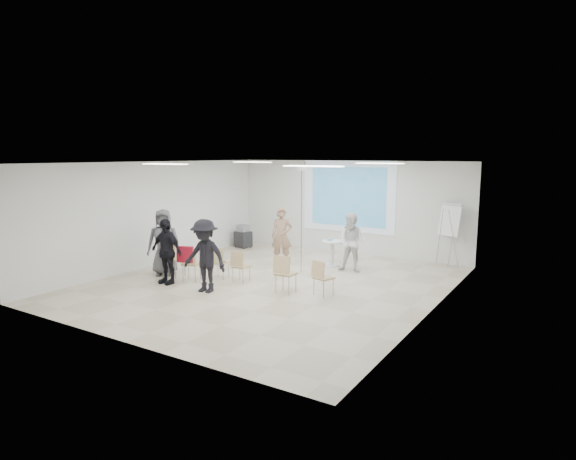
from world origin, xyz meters
The scene contains 30 objects.
floor centered at (0.00, 0.00, -0.05)m, with size 8.00×9.00×0.10m, color beige.
ceiling centered at (0.00, 0.00, 3.05)m, with size 8.00×9.00×0.10m, color white.
wall_back centered at (0.00, 4.55, 1.50)m, with size 8.00×0.10×3.00m, color silver.
wall_left centered at (-4.05, 0.00, 1.50)m, with size 0.10×9.00×3.00m, color silver.
wall_right centered at (4.05, 0.00, 1.50)m, with size 0.10×9.00×3.00m, color silver.
projection_halo centered at (0.00, 4.49, 1.85)m, with size 3.20×0.01×2.30m, color silver.
projection_image centered at (0.00, 4.47, 1.85)m, with size 2.60×0.01×1.90m, color teal.
pedestal_table centered at (0.42, 2.55, 0.42)m, with size 0.72×0.72×0.76m.
player_left centered at (-0.93, 1.95, 0.95)m, with size 0.69×0.47×1.90m, color tan.
player_right centered at (1.19, 2.20, 0.90)m, with size 0.87×0.70×1.81m, color white.
controller_left centered at (-0.75, 2.20, 1.25)m, with size 0.04×0.11×0.04m, color white.
controller_right centered at (1.01, 2.45, 1.22)m, with size 0.04×0.11×0.04m, color silver.
chair_far_left centered at (-2.57, -0.83, 0.59)m, with size 0.51×0.54×1.00m.
chair_left_mid centered at (-1.87, -0.89, 0.52)m, with size 0.53×0.55×0.88m.
chair_left_inner centered at (-1.41, -0.32, 0.49)m, with size 0.46×0.49×0.82m.
chair_center centered at (-0.72, -0.34, 0.48)m, with size 0.40×0.43×0.81m.
chair_right_inner centered at (0.75, -0.57, 0.54)m, with size 0.45×0.48×0.91m.
chair_right_far centered at (1.57, -0.29, 0.49)m, with size 0.49×0.51×0.82m.
red_jacket centered at (-1.90, -1.04, 0.72)m, with size 0.42×0.10×0.41m, color #A91426.
laptop centered at (-1.42, -0.23, 0.44)m, with size 0.30×0.22×0.02m, color black.
audience_left centered at (-2.23, -1.35, 0.94)m, with size 1.09×0.65×1.88m, color black.
audience_mid centered at (-0.90, -1.42, 0.98)m, with size 1.26×0.69×1.95m, color black.
audience_outer centered at (-2.93, -0.75, 0.99)m, with size 0.97×0.64×1.98m, color #57585C.
flipchart_easel centered at (3.29, 4.23, 1.34)m, with size 0.73×0.59×1.82m.
av_cart centered at (-3.47, 3.43, 0.36)m, with size 0.60×0.52×0.79m.
ceiling_projector centered at (0.10, 1.49, 2.69)m, with size 0.30×0.25×3.00m.
fluor_panel_nw centered at (-2.00, 2.00, 2.97)m, with size 1.20×0.30×0.02m, color white.
fluor_panel_ne centered at (2.00, 2.00, 2.97)m, with size 1.20×0.30×0.02m, color white.
fluor_panel_sw centered at (-2.00, -1.50, 2.97)m, with size 1.20×0.30×0.02m, color white.
fluor_panel_se centered at (2.00, -1.50, 2.97)m, with size 1.20×0.30×0.02m, color white.
Camera 1 is at (6.51, -9.70, 3.19)m, focal length 30.00 mm.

